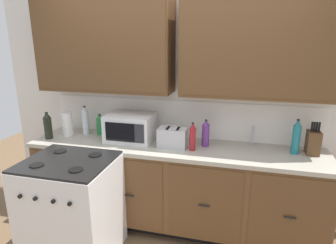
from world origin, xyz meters
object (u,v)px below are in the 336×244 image
(knife_block, at_px, (313,142))
(bottle_clear, at_px, (85,120))
(stove_range, at_px, (72,208))
(paper_towel_roll, at_px, (67,124))
(microwave, at_px, (130,127))
(bottle_green, at_px, (100,125))
(bottle_red, at_px, (193,137))
(bottle_dark, at_px, (48,126))
(bottle_violet, at_px, (206,133))
(bottle_teal, at_px, (296,137))
(toaster, at_px, (173,137))

(knife_block, height_order, bottle_clear, bottle_clear)
(stove_range, xyz_separation_m, paper_towel_roll, (-0.42, 0.67, 0.58))
(microwave, height_order, bottle_green, microwave)
(microwave, relative_size, bottle_clear, 1.49)
(microwave, xyz_separation_m, bottle_clear, (-0.56, 0.08, 0.02))
(stove_range, xyz_separation_m, microwave, (0.31, 0.68, 0.59))
(bottle_red, bearing_deg, stove_range, -150.91)
(bottle_green, relative_size, bottle_red, 0.86)
(knife_block, height_order, bottle_dark, knife_block)
(stove_range, bearing_deg, knife_block, 19.32)
(bottle_green, bearing_deg, bottle_violet, -3.84)
(knife_block, relative_size, bottle_teal, 0.94)
(bottle_clear, xyz_separation_m, bottle_green, (0.17, 0.02, -0.04))
(knife_block, bearing_deg, microwave, -178.48)
(microwave, height_order, paper_towel_roll, microwave)
(bottle_red, bearing_deg, bottle_dark, -178.64)
(bottle_teal, bearing_deg, bottle_clear, 178.60)
(paper_towel_roll, height_order, bottle_clear, bottle_clear)
(stove_range, xyz_separation_m, knife_block, (2.08, 0.73, 0.56))
(stove_range, xyz_separation_m, bottle_dark, (-0.56, 0.52, 0.59))
(bottle_clear, bearing_deg, bottle_teal, -1.40)
(knife_block, height_order, bottle_violet, knife_block)
(knife_block, height_order, bottle_green, knife_block)
(microwave, bearing_deg, paper_towel_roll, -179.08)
(stove_range, distance_m, bottle_violet, 1.42)
(knife_block, height_order, paper_towel_roll, knife_block)
(toaster, xyz_separation_m, bottle_dark, (-1.35, -0.09, 0.05))
(stove_range, xyz_separation_m, bottle_red, (0.99, 0.55, 0.58))
(stove_range, relative_size, paper_towel_roll, 3.65)
(bottle_clear, bearing_deg, knife_block, -0.71)
(microwave, height_order, toaster, microwave)
(paper_towel_roll, relative_size, bottle_teal, 0.79)
(microwave, bearing_deg, bottle_clear, 172.34)
(toaster, height_order, bottle_teal, bottle_teal)
(stove_range, height_order, knife_block, knife_block)
(stove_range, bearing_deg, bottle_clear, 108.30)
(toaster, height_order, bottle_green, bottle_green)
(toaster, height_order, bottle_red, bottle_red)
(toaster, relative_size, bottle_red, 1.02)
(knife_block, height_order, bottle_red, knife_block)
(bottle_clear, distance_m, bottle_red, 1.26)
(stove_range, relative_size, bottle_red, 3.45)
(paper_towel_roll, relative_size, bottle_green, 1.10)
(microwave, bearing_deg, knife_block, 1.52)
(stove_range, distance_m, paper_towel_roll, 0.98)
(bottle_red, xyz_separation_m, bottle_teal, (0.93, 0.15, 0.03))
(bottle_green, xyz_separation_m, bottle_red, (1.07, -0.22, 0.02))
(stove_range, distance_m, toaster, 1.13)
(bottle_teal, relative_size, bottle_dark, 1.14)
(bottle_clear, relative_size, bottle_violet, 1.18)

